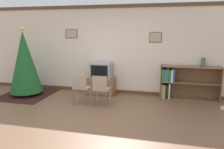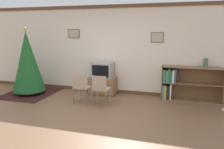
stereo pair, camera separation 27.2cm
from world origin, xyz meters
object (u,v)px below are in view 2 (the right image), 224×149
(folding_chair_left, at_px, (81,87))
(bookshelf, at_px, (181,84))
(christmas_tree, at_px, (28,61))
(vase, at_px, (206,63))
(folding_chair_right, at_px, (100,88))
(television, at_px, (103,70))
(tv_console, at_px, (103,86))

(folding_chair_left, bearing_deg, bookshelf, 23.32)
(christmas_tree, xyz_separation_m, bookshelf, (4.52, 0.67, -0.54))
(bookshelf, bearing_deg, vase, 4.40)
(folding_chair_left, bearing_deg, christmas_tree, 167.21)
(christmas_tree, distance_m, folding_chair_left, 2.06)
(christmas_tree, bearing_deg, bookshelf, 8.42)
(folding_chair_right, relative_size, bookshelf, 0.50)
(television, distance_m, folding_chair_left, 1.10)
(christmas_tree, bearing_deg, tv_console, 14.83)
(folding_chair_left, xyz_separation_m, vase, (3.18, 1.16, 0.61))
(tv_console, bearing_deg, folding_chair_left, -105.08)
(tv_console, distance_m, folding_chair_left, 1.08)
(tv_console, height_order, folding_chair_left, folding_chair_left)
(christmas_tree, distance_m, vase, 5.17)
(folding_chair_left, bearing_deg, tv_console, 74.92)
(christmas_tree, height_order, bookshelf, christmas_tree)
(folding_chair_right, distance_m, vase, 2.93)
(vase, bearing_deg, bookshelf, -175.60)
(folding_chair_left, bearing_deg, folding_chair_right, 0.00)
(folding_chair_left, relative_size, vase, 3.29)
(television, relative_size, vase, 2.53)
(folding_chair_right, bearing_deg, tv_console, 105.08)
(christmas_tree, distance_m, television, 2.31)
(tv_console, bearing_deg, television, -90.00)
(tv_console, height_order, bookshelf, bookshelf)
(folding_chair_left, bearing_deg, vase, 20.00)
(tv_console, bearing_deg, bookshelf, 2.01)
(bookshelf, bearing_deg, folding_chair_right, -151.22)
(folding_chair_right, relative_size, vase, 3.29)
(tv_console, xyz_separation_m, television, (-0.00, -0.00, 0.49))
(christmas_tree, distance_m, tv_console, 2.41)
(christmas_tree, bearing_deg, vase, 7.95)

